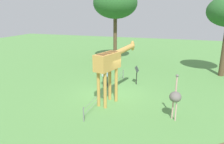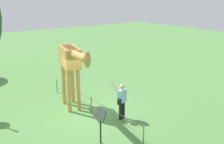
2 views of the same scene
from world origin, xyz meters
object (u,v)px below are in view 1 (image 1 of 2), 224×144
at_px(tree_northeast, 115,3).
at_px(info_sign, 137,72).
at_px(visitor, 105,74).
at_px(ostrich, 175,97).
at_px(giraffe, 111,63).

distance_m(tree_northeast, info_sign, 8.83).
xyz_separation_m(visitor, info_sign, (1.21, -1.93, 0.05)).
relative_size(visitor, ostrich, 0.76).
bearing_deg(info_sign, giraffe, 167.18).
height_order(giraffe, info_sign, giraffe).
bearing_deg(tree_northeast, giraffe, -163.75).
height_order(giraffe, tree_northeast, tree_northeast).
bearing_deg(tree_northeast, ostrich, -149.39).
bearing_deg(visitor, giraffe, -152.67).
height_order(giraffe, visitor, giraffe).
xyz_separation_m(tree_northeast, info_sign, (-6.41, -3.65, -4.85)).
bearing_deg(visitor, tree_northeast, 12.72).
bearing_deg(info_sign, tree_northeast, 29.65).
height_order(tree_northeast, info_sign, tree_northeast).
distance_m(ostrich, info_sign, 5.30).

